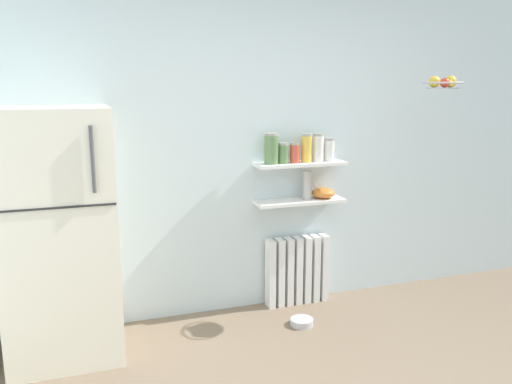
% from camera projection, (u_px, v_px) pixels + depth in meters
% --- Properties ---
extents(back_wall, '(7.04, 0.10, 2.60)m').
position_uv_depth(back_wall, '(261.00, 149.00, 4.16)').
color(back_wall, silver).
rests_on(back_wall, ground_plane).
extents(refrigerator, '(0.72, 0.70, 1.67)m').
position_uv_depth(refrigerator, '(60.00, 235.00, 3.40)').
color(refrigerator, silver).
rests_on(refrigerator, ground_plane).
extents(radiator, '(0.53, 0.12, 0.57)m').
position_uv_depth(radiator, '(297.00, 270.00, 4.33)').
color(radiator, white).
rests_on(radiator, ground_plane).
extents(wall_shelf_lower, '(0.74, 0.22, 0.02)m').
position_uv_depth(wall_shelf_lower, '(300.00, 201.00, 4.18)').
color(wall_shelf_lower, white).
extents(wall_shelf_upper, '(0.74, 0.22, 0.02)m').
position_uv_depth(wall_shelf_upper, '(301.00, 164.00, 4.12)').
color(wall_shelf_upper, white).
extents(storage_jar_0, '(0.11, 0.11, 0.24)m').
position_uv_depth(storage_jar_0, '(271.00, 149.00, 4.02)').
color(storage_jar_0, '#5B7F4C').
rests_on(storage_jar_0, wall_shelf_upper).
extents(storage_jar_1, '(0.08, 0.08, 0.16)m').
position_uv_depth(storage_jar_1, '(283.00, 153.00, 4.05)').
color(storage_jar_1, '#5B7F4C').
rests_on(storage_jar_1, wall_shelf_upper).
extents(storage_jar_2, '(0.08, 0.08, 0.16)m').
position_uv_depth(storage_jar_2, '(295.00, 153.00, 4.09)').
color(storage_jar_2, '#C64C38').
rests_on(storage_jar_2, wall_shelf_upper).
extents(storage_jar_3, '(0.08, 0.08, 0.23)m').
position_uv_depth(storage_jar_3, '(307.00, 148.00, 4.11)').
color(storage_jar_3, yellow).
rests_on(storage_jar_3, wall_shelf_upper).
extents(storage_jar_4, '(0.09, 0.09, 0.23)m').
position_uv_depth(storage_jar_4, '(318.00, 148.00, 4.14)').
color(storage_jar_4, silver).
rests_on(storage_jar_4, wall_shelf_upper).
extents(storage_jar_5, '(0.08, 0.08, 0.19)m').
position_uv_depth(storage_jar_5, '(329.00, 150.00, 4.18)').
color(storage_jar_5, silver).
rests_on(storage_jar_5, wall_shelf_upper).
extents(vase, '(0.07, 0.07, 0.23)m').
position_uv_depth(vase, '(307.00, 185.00, 4.18)').
color(vase, '#B2ADA8').
rests_on(vase, wall_shelf_lower).
extents(shelf_bowl, '(0.19, 0.19, 0.09)m').
position_uv_depth(shelf_bowl, '(323.00, 193.00, 4.24)').
color(shelf_bowl, orange).
rests_on(shelf_bowl, wall_shelf_lower).
extents(pet_food_bowl, '(0.18, 0.18, 0.05)m').
position_uv_depth(pet_food_bowl, '(302.00, 322.00, 3.97)').
color(pet_food_bowl, '#B7B7BC').
rests_on(pet_food_bowl, ground_plane).
extents(hanging_fruit_basket, '(0.30, 0.30, 0.10)m').
position_uv_depth(hanging_fruit_basket, '(444.00, 83.00, 3.88)').
color(hanging_fruit_basket, '#B2B2B7').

